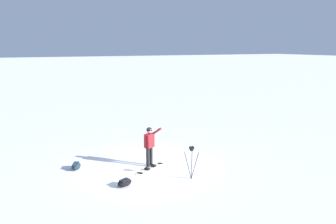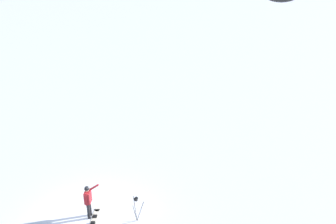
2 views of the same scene
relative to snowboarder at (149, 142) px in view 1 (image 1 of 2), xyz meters
name	(u,v)px [view 1 (image 1 of 2)]	position (x,y,z in m)	size (l,w,h in m)	color
ground_plane	(149,168)	(-0.20, 0.14, -1.05)	(300.00, 300.00, 0.00)	white
snowboarder	(149,142)	(0.00, 0.00, 0.00)	(0.61, 0.67, 1.74)	black
snowboard	(150,168)	(-0.33, 0.11, -1.02)	(1.04, 1.61, 0.10)	beige
gear_bag_large	(76,166)	(0.95, 2.94, -0.89)	(0.71, 0.57, 0.29)	#192833
camera_tripod	(192,156)	(-2.07, -0.88, -0.11)	(0.66, 0.57, 1.31)	#262628
gear_bag_small	(125,183)	(-1.58, 1.67, -0.91)	(0.62, 0.73, 0.25)	black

